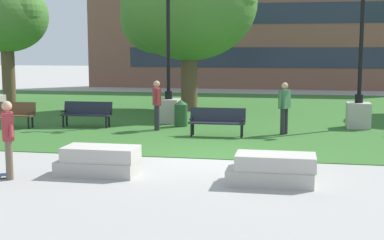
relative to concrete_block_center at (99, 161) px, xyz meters
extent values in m
plane|color=#A3A09B|center=(2.09, 2.09, -0.31)|extent=(140.00, 140.00, 0.00)
cube|color=#336628|center=(2.09, 12.09, -0.30)|extent=(40.00, 20.00, 0.02)
cube|color=#B2ADA3|center=(-0.04, 0.00, -0.15)|extent=(1.80, 0.90, 0.32)
cube|color=#BBB6AB|center=(0.04, 0.00, 0.17)|extent=(1.66, 0.83, 0.32)
cube|color=#B2ADA3|center=(3.83, -0.16, -0.15)|extent=(1.80, 0.90, 0.32)
cube|color=#BBB6AB|center=(3.94, -0.16, 0.17)|extent=(1.66, 0.83, 0.32)
cylinder|color=brown|center=(-1.74, -0.83, 0.12)|extent=(0.15, 0.15, 0.86)
cylinder|color=brown|center=(-1.84, -0.66, 0.12)|extent=(0.15, 0.15, 0.86)
cube|color=maroon|center=(-1.79, -0.74, 0.85)|extent=(0.41, 0.47, 0.60)
cylinder|color=maroon|center=(-1.65, -0.85, 0.90)|extent=(0.25, 0.32, 0.54)
cylinder|color=maroon|center=(-1.93, -0.63, 0.90)|extent=(0.25, 0.32, 0.54)
sphere|color=tan|center=(-1.79, -0.74, 1.29)|extent=(0.22, 0.22, 0.22)
cube|color=#2D4C75|center=(-1.80, -0.72, -0.20)|extent=(0.18, 0.23, 0.06)
cylinder|color=silver|center=(-2.05, -0.69, -0.28)|extent=(0.06, 0.05, 0.06)
cube|color=#1E232D|center=(1.91, 5.55, 0.15)|extent=(1.81, 0.47, 0.05)
cube|color=#1E232D|center=(1.90, 5.80, 0.38)|extent=(1.80, 0.16, 0.46)
cube|color=black|center=(1.07, 5.54, 0.27)|extent=(0.07, 0.40, 0.04)
cube|color=black|center=(2.75, 5.57, 0.27)|extent=(0.07, 0.40, 0.04)
cylinder|color=black|center=(1.11, 5.38, -0.08)|extent=(0.07, 0.07, 0.41)
cylinder|color=black|center=(2.71, 5.41, -0.08)|extent=(0.07, 0.07, 0.41)
cylinder|color=black|center=(1.11, 5.70, -0.08)|extent=(0.07, 0.07, 0.41)
cylinder|color=black|center=(2.71, 5.73, -0.08)|extent=(0.07, 0.07, 0.41)
cube|color=#1E232D|center=(-2.99, 6.73, 0.15)|extent=(1.81, 0.49, 0.05)
cube|color=#1E232D|center=(-3.00, 6.98, 0.38)|extent=(1.80, 0.18, 0.46)
cube|color=black|center=(-3.83, 6.71, 0.27)|extent=(0.07, 0.40, 0.04)
cube|color=black|center=(-2.15, 6.76, 0.27)|extent=(0.07, 0.40, 0.04)
cylinder|color=black|center=(-3.79, 6.55, -0.08)|extent=(0.07, 0.07, 0.41)
cylinder|color=black|center=(-2.19, 6.60, -0.08)|extent=(0.07, 0.07, 0.41)
cylinder|color=black|center=(-3.80, 6.87, -0.08)|extent=(0.07, 0.07, 0.41)
cylinder|color=black|center=(-2.20, 6.92, -0.08)|extent=(0.07, 0.07, 0.41)
cube|color=brown|center=(-5.63, 6.09, 0.15)|extent=(1.82, 0.52, 0.05)
cube|color=brown|center=(-5.65, 6.34, 0.38)|extent=(1.80, 0.21, 0.46)
cube|color=black|center=(-4.80, 6.13, 0.27)|extent=(0.08, 0.40, 0.04)
cylinder|color=black|center=(-4.83, 5.96, -0.08)|extent=(0.07, 0.07, 0.41)
cylinder|color=black|center=(-4.84, 6.28, -0.08)|extent=(0.07, 0.07, 0.41)
cube|color=#ADA89E|center=(-0.34, 8.45, 0.16)|extent=(0.80, 0.80, 0.90)
cylinder|color=black|center=(-0.34, 8.45, 0.76)|extent=(0.28, 0.28, 0.30)
cylinder|color=black|center=(-0.34, 8.45, 2.56)|extent=(0.14, 0.14, 3.89)
cube|color=#ADA89E|center=(6.59, 8.32, 0.16)|extent=(0.80, 0.80, 0.90)
cylinder|color=black|center=(6.59, 8.32, 0.76)|extent=(0.28, 0.28, 0.30)
cylinder|color=black|center=(6.59, 8.32, 2.49)|extent=(0.14, 0.14, 3.74)
cylinder|color=brown|center=(-9.79, 13.53, 1.34)|extent=(0.65, 0.65, 3.25)
ellipsoid|color=#42752D|center=(-9.79, 13.53, 4.10)|extent=(4.16, 4.16, 3.54)
sphere|color=#42752D|center=(-8.75, 13.12, 4.31)|extent=(2.08, 2.08, 2.08)
cylinder|color=brown|center=(-0.33, 12.49, 1.30)|extent=(0.74, 0.74, 3.17)
ellipsoid|color=#42752D|center=(-0.33, 12.49, 4.55)|extent=(6.07, 6.07, 5.16)
sphere|color=#42752D|center=(-2.00, 13.10, 3.95)|extent=(3.34, 3.34, 3.34)
cylinder|color=#234C28|center=(0.31, 7.59, 0.11)|extent=(0.48, 0.48, 0.80)
cone|color=#234C28|center=(0.31, 7.59, 0.59)|extent=(0.49, 0.49, 0.16)
cylinder|color=#28282D|center=(3.97, 6.32, 0.14)|extent=(0.15, 0.15, 0.86)
cylinder|color=#28282D|center=(4.07, 6.49, 0.14)|extent=(0.15, 0.15, 0.86)
cube|color=#3D7047|center=(4.02, 6.41, 0.87)|extent=(0.41, 0.47, 0.60)
cylinder|color=#3D7047|center=(3.89, 6.22, 0.90)|extent=(0.18, 0.21, 0.56)
cylinder|color=#3D7047|center=(4.15, 6.59, 0.90)|extent=(0.18, 0.21, 0.56)
sphere|color=tan|center=(4.02, 6.41, 1.31)|extent=(0.22, 0.22, 0.22)
cylinder|color=#28282D|center=(-0.29, 6.46, 0.14)|extent=(0.15, 0.15, 0.86)
cylinder|color=#28282D|center=(-0.36, 6.64, 0.14)|extent=(0.15, 0.15, 0.86)
cube|color=maroon|center=(-0.33, 6.55, 0.87)|extent=(0.38, 0.46, 0.60)
cylinder|color=maroon|center=(-0.22, 6.31, 0.90)|extent=(0.13, 0.14, 0.55)
cylinder|color=maroon|center=(-0.43, 6.79, 0.90)|extent=(0.13, 0.14, 0.55)
sphere|color=tan|center=(-0.33, 6.55, 1.31)|extent=(0.22, 0.22, 0.22)
cube|color=brown|center=(2.38, 26.59, 4.90)|extent=(25.69, 1.00, 10.41)
cube|color=#232D3D|center=(2.38, 26.08, 1.89)|extent=(19.26, 0.03, 1.40)
cube|color=#232D3D|center=(2.38, 26.08, 4.89)|extent=(19.26, 0.03, 1.40)
camera|label=1|loc=(4.23, -11.24, 2.52)|focal=50.00mm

